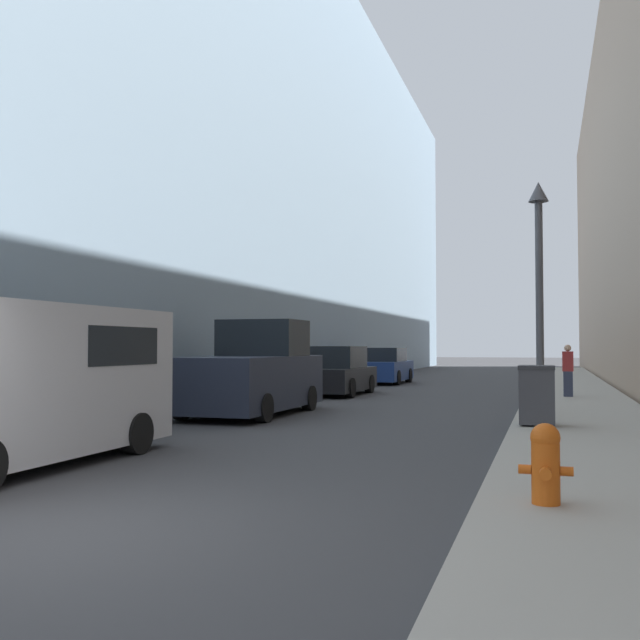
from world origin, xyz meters
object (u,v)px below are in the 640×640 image
(lamppost, at_px, (539,276))
(pickup_truck, at_px, (252,374))
(fire_hydrant, at_px, (546,461))
(pedestrian_on_sidewalk, at_px, (568,370))
(trash_bin, at_px, (537,395))
(white_van, at_px, (25,378))
(parked_sedan_near, at_px, (337,373))
(parked_sedan_far, at_px, (385,367))

(lamppost, relative_size, pickup_truck, 1.07)
(fire_hydrant, height_order, pedestrian_on_sidewalk, pedestrian_on_sidewalk)
(trash_bin, height_order, white_van, white_van)
(pickup_truck, xyz_separation_m, parked_sedan_near, (0.00, 7.30, -0.22))
(fire_hydrant, height_order, parked_sedan_far, parked_sedan_far)
(fire_hydrant, bearing_deg, pickup_truck, 127.80)
(parked_sedan_near, bearing_deg, parked_sedan_far, 90.28)
(parked_sedan_near, xyz_separation_m, parked_sedan_far, (-0.04, 7.66, -0.02))
(fire_hydrant, distance_m, trash_bin, 7.05)
(lamppost, distance_m, white_van, 11.34)
(trash_bin, bearing_deg, pedestrian_on_sidewalk, 84.77)
(white_van, relative_size, parked_sedan_far, 1.17)
(pickup_truck, relative_size, pedestrian_on_sidewalk, 3.19)
(lamppost, xyz_separation_m, parked_sedan_near, (-6.74, 6.36, -2.53))
(fire_hydrant, height_order, pickup_truck, pickup_truck)
(fire_hydrant, xyz_separation_m, trash_bin, (-0.18, 7.04, 0.18))
(pickup_truck, height_order, parked_sedan_far, pickup_truck)
(white_van, bearing_deg, pickup_truck, 90.00)
(fire_hydrant, distance_m, white_van, 6.99)
(trash_bin, bearing_deg, white_van, -137.69)
(lamppost, xyz_separation_m, pedestrian_on_sidewalk, (0.73, 5.57, -2.34))
(parked_sedan_near, distance_m, pedestrian_on_sidewalk, 7.51)
(lamppost, height_order, pickup_truck, lamppost)
(trash_bin, distance_m, lamppost, 3.76)
(trash_bin, distance_m, parked_sedan_near, 11.34)
(trash_bin, relative_size, parked_sedan_far, 0.26)
(lamppost, bearing_deg, parked_sedan_near, 136.64)
(lamppost, bearing_deg, fire_hydrant, -89.13)
(fire_hydrant, relative_size, white_van, 0.15)
(trash_bin, xyz_separation_m, parked_sedan_far, (-6.74, 16.80, -0.01))
(white_van, relative_size, parked_sedan_near, 1.19)
(trash_bin, xyz_separation_m, lamppost, (0.04, 2.78, 2.54))
(fire_hydrant, height_order, lamppost, lamppost)
(fire_hydrant, height_order, parked_sedan_near, parked_sedan_near)
(fire_hydrant, bearing_deg, pedestrian_on_sidewalk, 87.85)
(lamppost, bearing_deg, trash_bin, -90.74)
(fire_hydrant, distance_m, lamppost, 10.19)
(white_van, xyz_separation_m, pedestrian_on_sidewalk, (7.47, 14.46, -0.30))
(parked_sedan_near, distance_m, parked_sedan_far, 7.66)
(lamppost, bearing_deg, parked_sedan_far, 115.79)
(white_van, bearing_deg, pedestrian_on_sidewalk, 62.68)
(fire_hydrant, bearing_deg, lamppost, 90.87)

